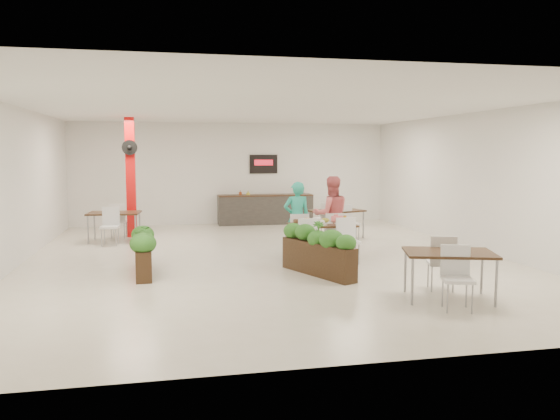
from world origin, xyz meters
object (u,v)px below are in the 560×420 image
at_px(planter_right, 318,248).
at_px(diner_woman, 331,215).
at_px(red_column, 131,176).
at_px(main_table, 322,229).
at_px(service_counter, 265,209).
at_px(side_table_c, 449,259).
at_px(planter_left, 143,248).
at_px(side_table_b, 336,214).
at_px(side_table_a, 114,217).
at_px(diner_man, 297,218).

bearing_deg(planter_right, diner_woman, 67.07).
bearing_deg(red_column, main_table, -44.05).
xyz_separation_m(service_counter, side_table_c, (1.19, -9.45, 0.14)).
distance_m(planter_left, side_table_c, 5.46).
relative_size(main_table, side_table_b, 0.99).
distance_m(main_table, diner_woman, 0.81).
xyz_separation_m(diner_woman, side_table_a, (-4.97, 2.64, -0.23)).
height_order(red_column, diner_man, red_column).
xyz_separation_m(planter_right, side_table_b, (1.66, 4.17, 0.14)).
height_order(red_column, side_table_a, red_column).
distance_m(red_column, side_table_a, 1.31).
bearing_deg(red_column, service_counter, 25.00).
bearing_deg(red_column, side_table_b, -14.33).
height_order(planter_right, side_table_a, planter_right).
bearing_deg(side_table_b, side_table_c, -109.36).
distance_m(diner_man, planter_left, 3.60).
relative_size(service_counter, planter_left, 1.72).
bearing_deg(planter_left, main_table, 11.73).
xyz_separation_m(main_table, diner_man, (-0.39, 0.65, 0.18)).
distance_m(main_table, planter_right, 1.59).
xyz_separation_m(planter_left, side_table_a, (-0.88, 4.06, 0.15)).
height_order(service_counter, side_table_c, service_counter).
xyz_separation_m(red_column, service_counter, (4.00, 1.86, -1.15)).
xyz_separation_m(main_table, planter_right, (-0.50, -1.50, -0.14)).
relative_size(red_column, planter_left, 1.83).
distance_m(service_counter, diner_man, 5.26).
bearing_deg(planter_right, service_counter, 87.44).
xyz_separation_m(red_column, diner_woman, (4.58, -3.38, -0.77)).
relative_size(service_counter, main_table, 1.82).
bearing_deg(service_counter, diner_woman, -83.68).
xyz_separation_m(main_table, diner_woman, (0.41, 0.65, 0.23)).
height_order(service_counter, diner_woman, service_counter).
distance_m(service_counter, diner_woman, 5.29).
relative_size(diner_woman, side_table_b, 1.04).
bearing_deg(side_table_a, main_table, -30.54).
xyz_separation_m(red_column, side_table_a, (-0.39, -0.74, -1.01)).
distance_m(diner_woman, side_table_a, 5.63).
bearing_deg(service_counter, planter_left, -117.77).
bearing_deg(side_table_c, main_table, 122.90).
distance_m(service_counter, side_table_b, 3.49).
height_order(diner_woman, planter_right, diner_woman).
bearing_deg(diner_woman, red_column, -35.11).
relative_size(red_column, service_counter, 1.07).
bearing_deg(side_table_a, side_table_b, -0.91).
height_order(diner_woman, planter_left, diner_woman).
distance_m(side_table_a, side_table_c, 8.83).
bearing_deg(service_counter, side_table_b, -67.57).
relative_size(main_table, planter_right, 0.91).
bearing_deg(main_table, red_column, 135.95).
relative_size(red_column, diner_woman, 1.84).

